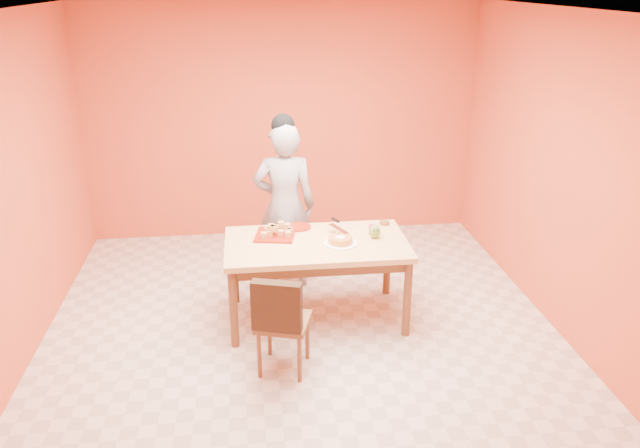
{
  "coord_description": "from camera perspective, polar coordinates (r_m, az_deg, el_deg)",
  "views": [
    {
      "loc": [
        -0.41,
        -4.63,
        2.93
      ],
      "look_at": [
        0.18,
        0.3,
        0.95
      ],
      "focal_mm": 35.0,
      "sensor_mm": 36.0,
      "label": 1
    }
  ],
  "objects": [
    {
      "name": "floor",
      "position": [
        5.49,
        -1.5,
        -10.51
      ],
      "size": [
        5.0,
        5.0,
        0.0
      ],
      "primitive_type": "plane",
      "color": "beige",
      "rests_on": "ground"
    },
    {
      "name": "sponge_cake",
      "position": [
        5.42,
        1.88,
        -1.47
      ],
      "size": [
        0.22,
        0.22,
        0.05
      ],
      "primitive_type": "cylinder",
      "rotation": [
        0.0,
        0.0,
        0.05
      ],
      "color": "#C97934",
      "rests_on": "white_cake_plate"
    },
    {
      "name": "wall_back",
      "position": [
        7.32,
        -3.49,
        9.2
      ],
      "size": [
        4.5,
        0.0,
        4.5
      ],
      "primitive_type": "plane",
      "rotation": [
        1.57,
        0.0,
        0.0
      ],
      "color": "#D74E31",
      "rests_on": "floor"
    },
    {
      "name": "red_dinner_plate",
      "position": [
        5.78,
        -1.97,
        -0.26
      ],
      "size": [
        0.28,
        0.28,
        0.01
      ],
      "primitive_type": "cylinder",
      "rotation": [
        0.0,
        0.0,
        -0.23
      ],
      "color": "maroon",
      "rests_on": "dining_table"
    },
    {
      "name": "wall_right",
      "position": [
        5.57,
        22.11,
        3.62
      ],
      "size": [
        0.0,
        5.0,
        5.0
      ],
      "primitive_type": "plane",
      "rotation": [
        1.57,
        0.0,
        -1.57
      ],
      "color": "#D74E31",
      "rests_on": "floor"
    },
    {
      "name": "ceiling",
      "position": [
        4.66,
        -1.84,
        18.88
      ],
      "size": [
        5.0,
        5.0,
        0.0
      ],
      "primitive_type": "plane",
      "rotation": [
        3.14,
        0.0,
        0.0
      ],
      "color": "white",
      "rests_on": "wall_back"
    },
    {
      "name": "pastry_platter",
      "position": [
        5.6,
        -4.12,
        -1.0
      ],
      "size": [
        0.4,
        0.4,
        0.02
      ],
      "primitive_type": "cube",
      "rotation": [
        0.0,
        0.0,
        -0.19
      ],
      "color": "maroon",
      "rests_on": "dining_table"
    },
    {
      "name": "checker_tin",
      "position": [
        5.88,
        5.89,
        0.1
      ],
      "size": [
        0.12,
        0.12,
        0.03
      ],
      "primitive_type": "cylinder",
      "rotation": [
        0.0,
        0.0,
        -0.29
      ],
      "color": "#35180E",
      "rests_on": "dining_table"
    },
    {
      "name": "white_cake_plate",
      "position": [
        5.43,
        1.87,
        -1.76
      ],
      "size": [
        0.31,
        0.31,
        0.01
      ],
      "primitive_type": "cylinder",
      "rotation": [
        0.0,
        0.0,
        -0.05
      ],
      "color": "white",
      "rests_on": "dining_table"
    },
    {
      "name": "person",
      "position": [
        6.11,
        -3.25,
        1.63
      ],
      "size": [
        0.63,
        0.44,
        1.67
      ],
      "primitive_type": "imported",
      "rotation": [
        0.0,
        0.0,
        3.08
      ],
      "color": "#969698",
      "rests_on": "floor"
    },
    {
      "name": "dining_table",
      "position": [
        5.51,
        -0.33,
        -2.53
      ],
      "size": [
        1.6,
        0.9,
        0.76
      ],
      "color": "#DDC173",
      "rests_on": "floor"
    },
    {
      "name": "pastry_pile",
      "position": [
        5.58,
        -4.13,
        -0.43
      ],
      "size": [
        0.31,
        0.31,
        0.1
      ],
      "primitive_type": null,
      "color": "tan",
      "rests_on": "pastry_platter"
    },
    {
      "name": "wall_left",
      "position": [
        5.23,
        -27.05,
        1.68
      ],
      "size": [
        0.0,
        5.0,
        5.0
      ],
      "primitive_type": "plane",
      "rotation": [
        1.57,
        0.0,
        1.57
      ],
      "color": "#D74E31",
      "rests_on": "floor"
    },
    {
      "name": "cake_server",
      "position": [
        5.58,
        1.71,
        -0.45
      ],
      "size": [
        0.16,
        0.27,
        0.01
      ],
      "primitive_type": "cube",
      "rotation": [
        0.0,
        0.0,
        0.42
      ],
      "color": "white",
      "rests_on": "sponge_cake"
    },
    {
      "name": "egg_ornament",
      "position": [
        5.54,
        5.03,
        -0.69
      ],
      "size": [
        0.12,
        0.11,
        0.13
      ],
      "primitive_type": "ellipsoid",
      "rotation": [
        0.0,
        0.0,
        0.38
      ],
      "color": "olive",
      "rests_on": "dining_table"
    },
    {
      "name": "dining_chair",
      "position": [
        4.9,
        -3.37,
        -8.79
      ],
      "size": [
        0.5,
        0.56,
        0.86
      ],
      "rotation": [
        0.0,
        0.0,
        -0.29
      ],
      "color": "brown",
      "rests_on": "floor"
    },
    {
      "name": "magenta_glass",
      "position": [
        5.63,
        4.79,
        -0.52
      ],
      "size": [
        0.08,
        0.08,
        0.09
      ],
      "primitive_type": "cylinder",
      "rotation": [
        0.0,
        0.0,
        0.41
      ],
      "color": "#C51D5F",
      "rests_on": "dining_table"
    }
  ]
}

